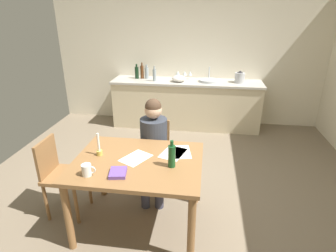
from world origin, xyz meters
TOP-DOWN VIEW (x-y plane):
  - ground_plane at (0.00, 0.00)m, footprint 5.20×5.20m
  - wall_back at (0.00, 2.60)m, footprint 5.20×0.12m
  - kitchen_counter at (0.00, 2.24)m, footprint 2.80×0.64m
  - dining_table at (-0.25, -0.56)m, footprint 1.25×0.97m
  - chair_at_table at (-0.22, 0.17)m, footprint 0.44×0.44m
  - person_seated at (-0.20, 0.02)m, footprint 0.36×0.61m
  - chair_side_empty at (-1.13, -0.49)m, footprint 0.40×0.40m
  - coffee_mug at (-0.62, -0.88)m, footprint 0.13×0.09m
  - candlestick at (-0.65, -0.51)m, footprint 0.06×0.06m
  - book_magazine at (-0.36, -0.82)m, footprint 0.17×0.20m
  - paper_letter at (0.15, -0.32)m, footprint 0.26×0.33m
  - paper_bill at (0.08, -0.36)m, footprint 0.29×0.35m
  - paper_envelope at (-0.28, -0.51)m, footprint 0.33×0.36m
  - wine_bottle_on_table at (0.10, -0.62)m, footprint 0.07×0.07m
  - sink_unit at (0.41, 2.24)m, footprint 0.36×0.36m
  - bottle_oil at (-0.96, 2.31)m, footprint 0.07×0.07m
  - bottle_vinegar at (-0.87, 2.33)m, footprint 0.07×0.07m
  - bottle_wine_red at (-0.78, 2.33)m, footprint 0.07×0.07m
  - bottle_sauce at (-0.59, 2.15)m, footprint 0.06×0.06m
  - mixing_bowl at (-0.14, 2.16)m, footprint 0.25×0.25m
  - stovetop_kettle at (0.96, 2.24)m, footprint 0.18×0.18m
  - wine_glass_near_sink at (0.06, 2.39)m, footprint 0.07×0.07m
  - wine_glass_by_kettle at (-0.05, 2.39)m, footprint 0.07×0.07m
  - wine_glass_back_left at (-0.18, 2.39)m, footprint 0.07×0.07m

SIDE VIEW (x-z plane):
  - ground_plane at x=0.00m, z-range -0.04..0.00m
  - kitchen_counter at x=0.00m, z-range 0.00..0.90m
  - chair_at_table at x=-0.22m, z-range 0.05..0.90m
  - chair_side_empty at x=-1.13m, z-range 0.06..0.93m
  - dining_table at x=-0.25m, z-range 0.28..1.04m
  - person_seated at x=-0.20m, z-range 0.08..1.28m
  - paper_letter at x=0.15m, z-range 0.76..0.76m
  - paper_bill at x=0.08m, z-range 0.76..0.76m
  - paper_envelope at x=-0.28m, z-range 0.76..0.76m
  - book_magazine at x=-0.36m, z-range 0.76..0.79m
  - coffee_mug at x=-0.62m, z-range 0.76..0.87m
  - candlestick at x=-0.65m, z-range 0.71..0.95m
  - wine_bottle_on_table at x=0.10m, z-range 0.74..1.01m
  - sink_unit at x=0.41m, z-range 0.80..1.04m
  - mixing_bowl at x=-0.14m, z-range 0.90..1.01m
  - stovetop_kettle at x=0.96m, z-range 0.89..1.11m
  - wine_glass_near_sink at x=0.06m, z-range 0.93..1.09m
  - wine_glass_by_kettle at x=-0.05m, z-range 0.93..1.09m
  - wine_glass_back_left at x=-0.18m, z-range 0.93..1.09m
  - bottle_wine_red at x=-0.78m, z-range 0.88..1.14m
  - bottle_sauce at x=-0.59m, z-range 0.88..1.15m
  - bottle_oil at x=-0.96m, z-range 0.88..1.16m
  - bottle_vinegar at x=-0.87m, z-range 0.88..1.18m
  - wall_back at x=0.00m, z-range 0.00..2.60m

